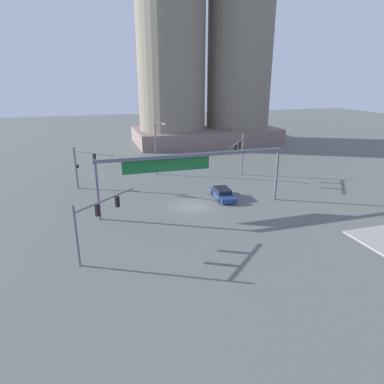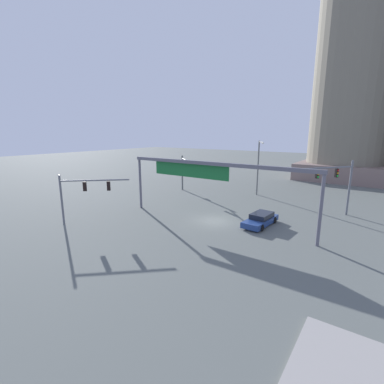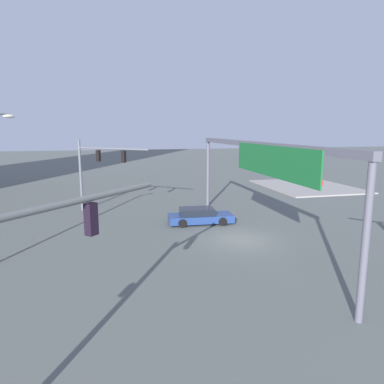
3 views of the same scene
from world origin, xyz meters
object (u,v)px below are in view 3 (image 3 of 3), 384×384
at_px(traffic_signal_opposite_side, 97,163).
at_px(sedan_car_approaching, 200,216).
at_px(fire_hydrant_on_curb, 322,183).
at_px(traffic_signal_cross_street, 36,265).

xyz_separation_m(traffic_signal_opposite_side, sedan_car_approaching, (-5.53, -7.49, -3.66)).
bearing_deg(fire_hydrant_on_curb, sedan_car_approaching, 124.43).
xyz_separation_m(traffic_signal_cross_street, fire_hydrant_on_curb, (29.09, -27.57, -3.24)).
height_order(sedan_car_approaching, fire_hydrant_on_curb, sedan_car_approaching).
bearing_deg(traffic_signal_opposite_side, fire_hydrant_on_curb, 53.66).
distance_m(traffic_signal_opposite_side, fire_hydrant_on_curb, 28.06).
bearing_deg(traffic_signal_cross_street, sedan_car_approaching, 14.87).
bearing_deg(sedan_car_approaching, fire_hydrant_on_curb, 38.31).
distance_m(traffic_signal_opposite_side, traffic_signal_cross_street, 21.45).
bearing_deg(sedan_car_approaching, traffic_signal_cross_street, -113.79).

